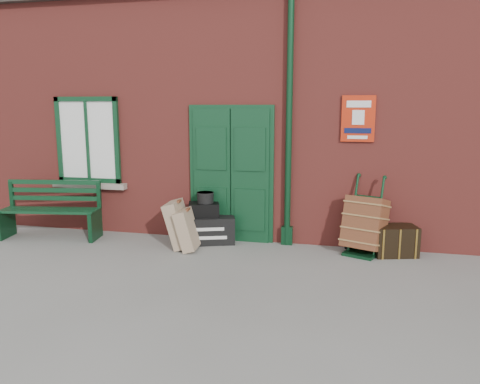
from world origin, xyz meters
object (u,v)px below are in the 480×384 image
(dark_trunk, at_px, (394,240))
(porter_trolley, at_px, (365,224))
(bench, at_px, (52,208))
(houdini_trunk, at_px, (207,229))

(dark_trunk, bearing_deg, porter_trolley, 166.56)
(porter_trolley, bearing_deg, bench, -154.96)
(houdini_trunk, height_order, porter_trolley, porter_trolley)
(bench, height_order, dark_trunk, bench)
(porter_trolley, xyz_separation_m, dark_trunk, (0.45, 0.02, -0.23))
(bench, bearing_deg, porter_trolley, -5.97)
(houdini_trunk, bearing_deg, dark_trunk, -19.37)
(porter_trolley, distance_m, dark_trunk, 0.50)
(houdini_trunk, height_order, dark_trunk, dark_trunk)
(bench, bearing_deg, dark_trunk, -6.02)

